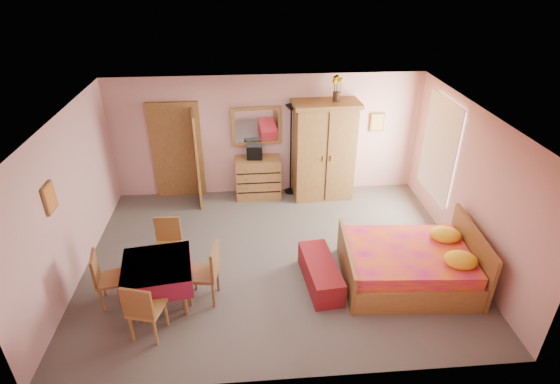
{
  "coord_description": "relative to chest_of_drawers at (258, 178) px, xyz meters",
  "views": [
    {
      "loc": [
        -0.43,
        -6.16,
        4.73
      ],
      "look_at": [
        0.1,
        0.3,
        1.15
      ],
      "focal_mm": 28.0,
      "sensor_mm": 36.0,
      "label": 1
    }
  ],
  "objects": [
    {
      "name": "floor",
      "position": [
        0.21,
        -2.24,
        -0.45
      ],
      "size": [
        6.5,
        6.5,
        0.0
      ],
      "primitive_type": "plane",
      "color": "#645F58",
      "rests_on": "ground"
    },
    {
      "name": "ceiling",
      "position": [
        0.21,
        -2.24,
        2.15
      ],
      "size": [
        6.5,
        6.5,
        0.0
      ],
      "primitive_type": "plane",
      "rotation": [
        3.14,
        0.0,
        0.0
      ],
      "color": "brown",
      "rests_on": "wall_back"
    },
    {
      "name": "wall_back",
      "position": [
        0.21,
        0.26,
        0.85
      ],
      "size": [
        6.5,
        0.1,
        2.6
      ],
      "primitive_type": "cube",
      "color": "#D59C9A",
      "rests_on": "floor"
    },
    {
      "name": "wall_front",
      "position": [
        0.21,
        -4.74,
        0.85
      ],
      "size": [
        6.5,
        0.1,
        2.6
      ],
      "primitive_type": "cube",
      "color": "#D59C9A",
      "rests_on": "floor"
    },
    {
      "name": "wall_left",
      "position": [
        -3.04,
        -2.24,
        0.85
      ],
      "size": [
        0.1,
        5.0,
        2.6
      ],
      "primitive_type": "cube",
      "color": "#D59C9A",
      "rests_on": "floor"
    },
    {
      "name": "wall_right",
      "position": [
        3.46,
        -2.24,
        0.85
      ],
      "size": [
        0.1,
        5.0,
        2.6
      ],
      "primitive_type": "cube",
      "color": "#D59C9A",
      "rests_on": "floor"
    },
    {
      "name": "doorway",
      "position": [
        -1.69,
        0.23,
        0.57
      ],
      "size": [
        1.06,
        0.12,
        2.15
      ],
      "primitive_type": "cube",
      "color": "#9E6B35",
      "rests_on": "floor"
    },
    {
      "name": "window",
      "position": [
        3.42,
        -1.04,
        1.0
      ],
      "size": [
        0.08,
        1.4,
        1.95
      ],
      "primitive_type": "cube",
      "color": "white",
      "rests_on": "wall_right"
    },
    {
      "name": "picture_left",
      "position": [
        -3.01,
        -2.84,
        1.25
      ],
      "size": [
        0.04,
        0.32,
        0.42
      ],
      "primitive_type": "cube",
      "color": "orange",
      "rests_on": "wall_left"
    },
    {
      "name": "picture_back",
      "position": [
        2.56,
        0.23,
        1.1
      ],
      "size": [
        0.3,
        0.04,
        0.4
      ],
      "primitive_type": "cube",
      "color": "#D8BF59",
      "rests_on": "wall_back"
    },
    {
      "name": "chest_of_drawers",
      "position": [
        0.0,
        0.0,
        0.0
      ],
      "size": [
        0.96,
        0.49,
        0.91
      ],
      "primitive_type": "cube",
      "rotation": [
        0.0,
        0.0,
        0.01
      ],
      "color": "#9C6935",
      "rests_on": "floor"
    },
    {
      "name": "wall_mirror",
      "position": [
        0.0,
        0.21,
        1.1
      ],
      "size": [
        1.04,
        0.13,
        0.82
      ],
      "primitive_type": "cube",
      "rotation": [
        0.0,
        0.0,
        0.08
      ],
      "color": "white",
      "rests_on": "wall_back"
    },
    {
      "name": "stereo",
      "position": [
        -0.06,
        0.01,
        0.6
      ],
      "size": [
        0.34,
        0.26,
        0.3
      ],
      "primitive_type": "cube",
      "rotation": [
        0.0,
        0.0,
        -0.08
      ],
      "color": "black",
      "rests_on": "chest_of_drawers"
    },
    {
      "name": "floor_lamp",
      "position": [
        0.71,
        0.13,
        0.55
      ],
      "size": [
        0.32,
        0.32,
        2.01
      ],
      "primitive_type": "cube",
      "rotation": [
        0.0,
        0.0,
        0.32
      ],
      "color": "black",
      "rests_on": "floor"
    },
    {
      "name": "wardrobe",
      "position": [
        1.39,
        -0.07,
        0.61
      ],
      "size": [
        1.39,
        0.77,
        2.12
      ],
      "primitive_type": "cube",
      "rotation": [
        0.0,
        0.0,
        0.06
      ],
      "color": "olive",
      "rests_on": "floor"
    },
    {
      "name": "sunflower_vase",
      "position": [
        1.58,
        -0.06,
        1.92
      ],
      "size": [
        0.22,
        0.22,
        0.51
      ],
      "primitive_type": "cube",
      "rotation": [
        0.0,
        0.0,
        0.06
      ],
      "color": "yellow",
      "rests_on": "wardrobe"
    },
    {
      "name": "bed",
      "position": [
        2.29,
        -2.98,
        0.03
      ],
      "size": [
        2.19,
        1.78,
        0.96
      ],
      "primitive_type": "cube",
      "rotation": [
        0.0,
        0.0,
        -0.07
      ],
      "color": "#C41364",
      "rests_on": "floor"
    },
    {
      "name": "bench",
      "position": [
        0.88,
        -2.97,
        -0.25
      ],
      "size": [
        0.58,
        1.29,
        0.42
      ],
      "primitive_type": "cube",
      "rotation": [
        0.0,
        0.0,
        0.1
      ],
      "color": "maroon",
      "rests_on": "floor"
    },
    {
      "name": "dining_table",
      "position": [
        -1.61,
        -3.19,
        -0.09
      ],
      "size": [
        1.11,
        1.11,
        0.72
      ],
      "primitive_type": "cube",
      "rotation": [
        0.0,
        0.0,
        0.14
      ],
      "color": "maroon",
      "rests_on": "floor"
    },
    {
      "name": "chair_south",
      "position": [
        -1.67,
        -3.82,
        0.02
      ],
      "size": [
        0.53,
        0.53,
        0.95
      ],
      "primitive_type": "cube",
      "rotation": [
        0.0,
        0.0,
        -0.27
      ],
      "color": "#AE7F3B",
      "rests_on": "floor"
    },
    {
      "name": "chair_north",
      "position": [
        -1.59,
        -2.43,
        0.01
      ],
      "size": [
        0.44,
        0.44,
        0.93
      ],
      "primitive_type": "cube",
      "rotation": [
        0.0,
        0.0,
        3.1
      ],
      "color": "#AF7B3B",
      "rests_on": "floor"
    },
    {
      "name": "chair_west",
      "position": [
        -2.31,
        -3.14,
        0.01
      ],
      "size": [
        0.49,
        0.49,
        0.92
      ],
      "primitive_type": "cube",
      "rotation": [
        0.0,
        0.0,
        -1.38
      ],
      "color": "#AE713B",
      "rests_on": "floor"
    },
    {
      "name": "chair_east",
      "position": [
        -0.96,
        -3.16,
        0.03
      ],
      "size": [
        0.5,
        0.5,
        0.97
      ],
      "primitive_type": "cube",
      "rotation": [
        0.0,
        0.0,
        1.42
      ],
      "color": "brown",
      "rests_on": "floor"
    }
  ]
}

